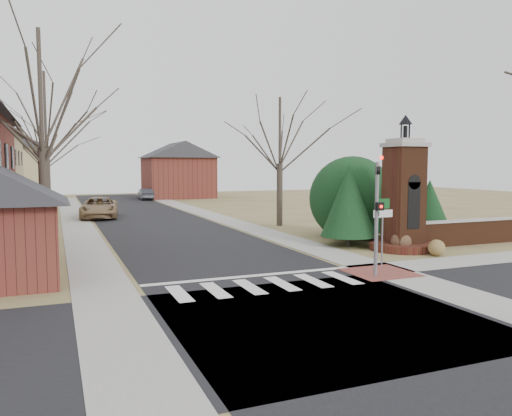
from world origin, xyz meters
name	(u,v)px	position (x,y,z in m)	size (l,w,h in m)	color
ground	(276,291)	(0.00, 0.00, 0.00)	(120.00, 120.00, 0.00)	brown
main_street	(152,221)	(0.00, 22.00, 0.01)	(8.00, 70.00, 0.01)	black
cross_street	(321,317)	(0.00, -3.00, 0.01)	(120.00, 8.00, 0.01)	black
crosswalk_zone	(266,285)	(0.00, 0.80, 0.01)	(8.00, 2.20, 0.02)	silver
stop_bar	(250,276)	(0.00, 2.30, 0.01)	(8.00, 0.35, 0.02)	silver
sidewalk_right_main	(220,218)	(5.20, 22.00, 0.01)	(2.00, 60.00, 0.02)	gray
sidewalk_left	(77,224)	(-5.20, 22.00, 0.01)	(2.00, 60.00, 0.02)	gray
curb_apron	(380,273)	(4.80, 1.00, 0.01)	(2.40, 2.40, 0.02)	brown
traffic_signal_pole	(377,206)	(4.30, 0.57, 2.59)	(0.28, 0.41, 4.50)	slate
sign_post	(383,219)	(5.59, 1.99, 1.95)	(0.90, 0.07, 2.75)	slate
brick_gate_monument	(404,205)	(9.00, 4.99, 2.17)	(3.20, 3.20, 6.47)	#4D2816
brick_garden_wall	(474,231)	(13.50, 5.00, 0.66)	(7.50, 0.50, 1.30)	#4D2816
house_distant_left	(1,164)	(-12.01, 48.00, 4.25)	(10.80, 8.80, 8.53)	tan
house_distant_right	(178,169)	(7.99, 47.99, 3.65)	(8.80, 8.80, 7.30)	maroon
evergreen_near	(349,201)	(7.20, 7.00, 2.30)	(2.80, 2.80, 4.10)	#473D33
evergreen_mid	(388,192)	(10.50, 8.20, 2.60)	(3.40, 3.40, 4.70)	#473D33
evergreen_far	(429,205)	(12.50, 7.20, 1.90)	(2.40, 2.40, 3.30)	#473D33
evergreen_mass	(352,195)	(9.00, 9.50, 2.40)	(4.80, 4.80, 4.80)	black
bare_tree_0	(40,80)	(-7.00, 9.00, 7.70)	(8.05, 8.05, 11.15)	#473D33
bare_tree_1	(45,106)	(-7.00, 22.00, 8.03)	(8.40, 8.40, 11.64)	#473D33
bare_tree_2	(42,133)	(-7.50, 35.00, 7.03)	(7.35, 7.35, 10.19)	#473D33
bare_tree_3	(280,126)	(7.50, 16.00, 6.69)	(7.00, 7.00, 9.70)	#473D33
pickup_truck	(99,208)	(-3.40, 25.76, 0.81)	(2.68, 5.80, 1.61)	#947651
distant_car	(146,194)	(3.40, 44.98, 0.67)	(1.42, 4.08, 1.34)	#36383F
dry_shrub_left	(401,241)	(8.60, 4.60, 0.48)	(0.97, 0.97, 0.97)	brown
dry_shrub_right	(437,248)	(9.30, 3.00, 0.37)	(0.75, 0.75, 0.75)	olive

